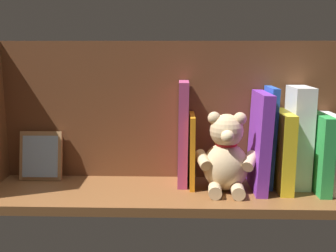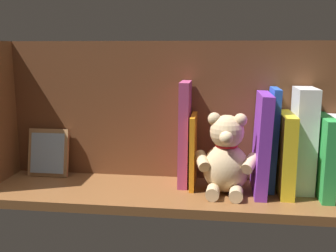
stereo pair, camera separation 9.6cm
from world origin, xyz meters
The scene contains 11 objects.
ground_plane centered at (0.00, 0.00, -1.10)cm, with size 94.30×25.13×2.20cm, color brown.
shelf_back_panel centered at (0.00, -10.32, 18.17)cm, with size 94.30×1.50×36.34cm, color brown.
book_1 centered at (-36.82, -1.38, 9.44)cm, with size 2.82×15.57×18.88cm, color green.
dictionary_thick_white centered at (-32.55, -3.80, 12.61)cm, with size 4.79×10.54×25.21cm, color white.
book_2 centered at (-28.13, -1.81, 9.64)cm, with size 3.13×14.72×19.28cm, color yellow.
book_3 centered at (-25.21, -4.04, 12.52)cm, with size 1.78×10.26×25.04cm, color blue.
book_4 centered at (-22.48, -1.43, 12.00)cm, with size 2.77×15.48×24.00cm, color purple.
teddy_bear centered at (-14.14, 0.76, 8.58)cm, with size 15.81×12.82×19.50cm.
book_5 centered at (-5.97, -3.38, 9.12)cm, with size 1.21×11.57×18.24cm, color orange.
book_6 centered at (-3.69, -4.29, 13.19)cm, with size 2.43×9.76×26.39cm, color #B23F72.
picture_frame_leaning centered at (34.05, -6.84, 6.36)cm, with size 11.17×4.06×12.97cm.
Camera 2 is at (-12.43, 93.67, 34.09)cm, focal length 42.57 mm.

